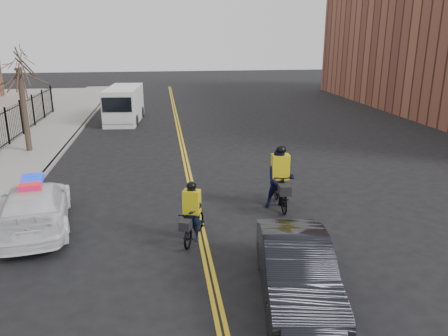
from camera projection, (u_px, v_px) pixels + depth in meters
ground at (200, 228)px, 13.32m from camera, size 120.00×120.00×0.00m
center_line_left at (183, 158)px, 20.87m from camera, size 0.10×60.00×0.01m
center_line_right at (187, 158)px, 20.90m from camera, size 0.10×60.00×0.01m
sidewalk at (20, 163)px, 19.84m from camera, size 3.00×60.00×0.15m
curb at (54, 162)px, 20.04m from camera, size 0.20×60.00×0.15m
street_tree at (20, 81)px, 20.70m from camera, size 3.20×3.20×4.80m
police_cruiser at (35, 206)px, 13.17m from camera, size 2.76×5.08×1.56m
dark_sedan at (296, 271)px, 9.57m from camera, size 2.11×4.47×1.41m
cargo_van at (124, 105)px, 29.29m from camera, size 2.44×5.61×2.29m
cyclist_near at (192, 220)px, 12.41m from camera, size 1.23×1.91×1.77m
cyclist_far at (280, 183)px, 14.69m from camera, size 1.02×2.20×2.19m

